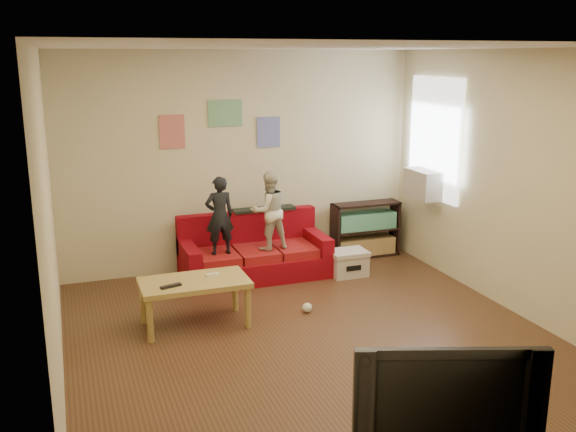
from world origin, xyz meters
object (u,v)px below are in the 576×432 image
object	(u,v)px
child_a	(220,216)
file_box	(348,263)
child_b	(269,211)
television	(445,390)
sofa	(254,255)
coffee_table	(194,287)
bookshelf	(365,232)

from	to	relation	value
child_a	file_box	world-z (taller)	child_a
child_a	file_box	distance (m)	1.70
child_b	file_box	distance (m)	1.18
file_box	television	bearing A→B (deg)	-107.28
sofa	television	size ratio (longest dim) A/B	1.59
coffee_table	file_box	size ratio (longest dim) A/B	2.33
sofa	file_box	xyz separation A→B (m)	(1.09, -0.39, -0.10)
file_box	television	distance (m)	4.14
coffee_table	child_a	bearing A→B (deg)	63.74
sofa	television	xyz separation A→B (m)	(-0.13, -4.31, 0.47)
sofa	television	world-z (taller)	television
sofa	child_b	bearing A→B (deg)	-47.25
sofa	file_box	size ratio (longest dim) A/B	3.87
child_b	coffee_table	xyz separation A→B (m)	(-1.14, -1.09, -0.43)
bookshelf	child_b	bearing A→B (deg)	-164.92
sofa	bookshelf	world-z (taller)	sofa
file_box	sofa	bearing A→B (deg)	160.11
bookshelf	television	world-z (taller)	television
child_b	file_box	world-z (taller)	child_b
child_a	television	distance (m)	4.16
child_b	bookshelf	bearing A→B (deg)	-173.36
sofa	bookshelf	bearing A→B (deg)	8.35
file_box	television	world-z (taller)	television
sofa	child_a	xyz separation A→B (m)	(-0.45, -0.16, 0.57)
coffee_table	file_box	distance (m)	2.26
television	child_b	bearing A→B (deg)	105.07
television	sofa	bearing A→B (deg)	107.17
coffee_table	bookshelf	distance (m)	3.01
child_b	bookshelf	distance (m)	1.62
child_b	bookshelf	xyz separation A→B (m)	(1.48, 0.40, -0.51)
bookshelf	television	distance (m)	4.90
sofa	bookshelf	xyz separation A→B (m)	(1.63, 0.24, 0.07)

